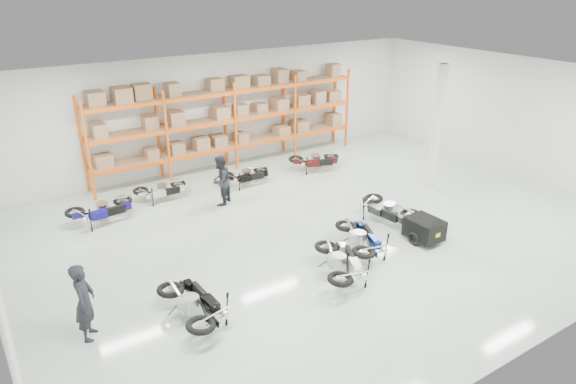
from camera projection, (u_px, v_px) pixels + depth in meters
room at (328, 158)px, 15.28m from camera, size 18.00×18.00×18.00m
pallet_rack at (230, 112)px, 20.26m from camera, size 11.28×0.98×3.62m
structural_column at (436, 128)px, 18.26m from camera, size 0.25×0.25×4.50m
moto_blue_centre at (362, 235)px, 14.34m from camera, size 1.56×2.10×1.22m
moto_silver_left at (342, 258)px, 13.13m from camera, size 1.66×2.14×1.24m
moto_black_far_left at (194, 299)px, 11.47m from camera, size 1.02×1.95×1.24m
moto_touring_right at (387, 205)px, 16.19m from camera, size 1.08×1.92×1.19m
trailer at (424, 229)px, 15.01m from camera, size 0.90×1.71×0.71m
moto_back_a at (101, 206)px, 16.15m from camera, size 1.87×1.02×1.18m
moto_back_b at (161, 187)px, 17.78m from camera, size 1.63×0.87×1.03m
moto_back_c at (246, 172)px, 19.06m from camera, size 1.72×0.97×1.07m
moto_back_d at (315, 157)px, 20.47m from camera, size 1.97×1.41×1.16m
person_left at (85, 302)px, 10.85m from camera, size 0.66×0.77×1.80m
person_back at (220, 181)px, 17.31m from camera, size 1.07×1.03×1.73m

